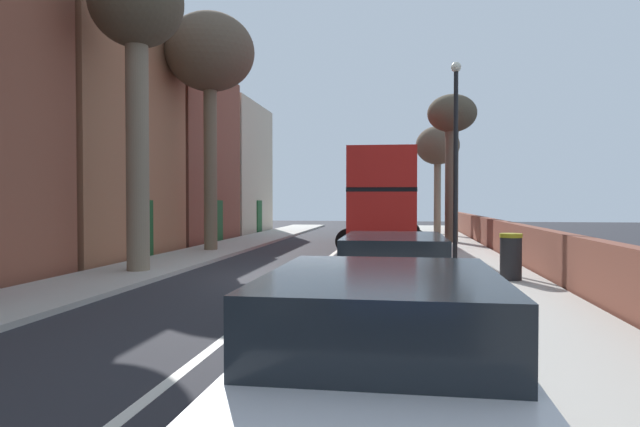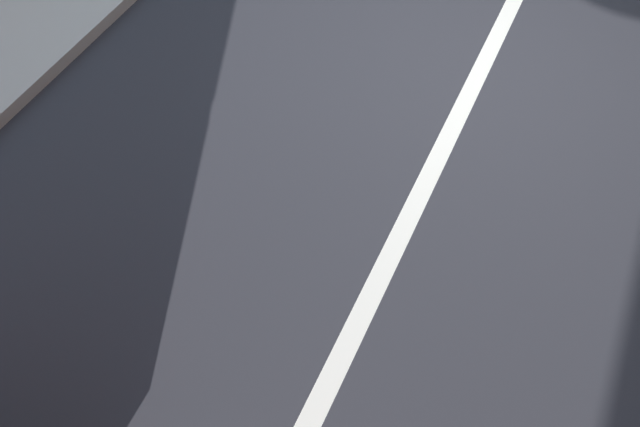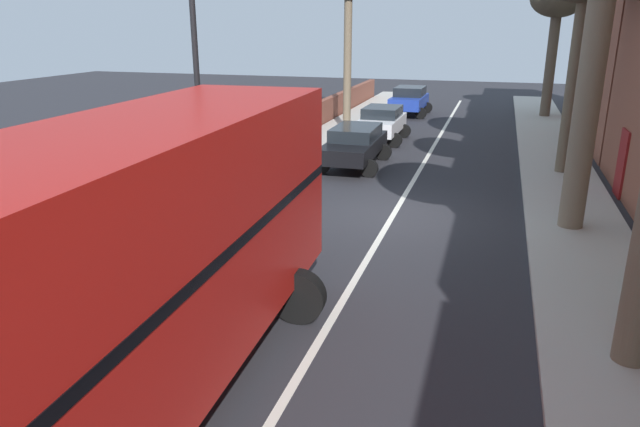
% 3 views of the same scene
% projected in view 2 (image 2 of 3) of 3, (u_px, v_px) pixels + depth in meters
% --- Properties ---
extents(ground_plane, '(84.00, 84.00, 0.00)m').
position_uv_depth(ground_plane, '(483.00, 64.00, 5.68)').
color(ground_plane, '#28282D').
extents(road_centre_line, '(0.16, 54.00, 0.01)m').
position_uv_depth(road_centre_line, '(484.00, 64.00, 5.68)').
color(road_centre_line, silver).
rests_on(road_centre_line, ground).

